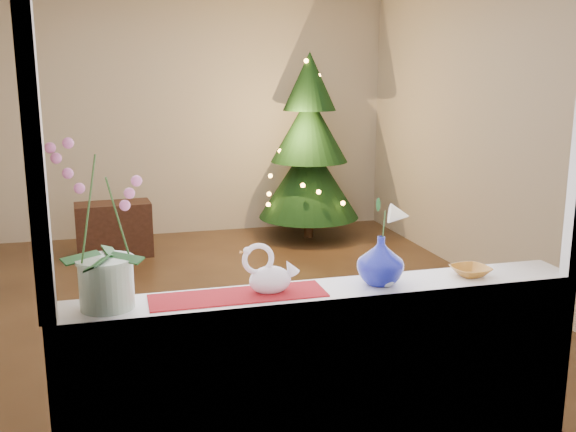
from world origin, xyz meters
name	(u,v)px	position (x,y,z in m)	size (l,w,h in m)	color
ground	(231,305)	(0.00, 0.00, 0.00)	(5.00, 5.00, 0.00)	#332115
wall_back	(189,114)	(0.00, 2.50, 1.35)	(4.50, 0.10, 2.70)	beige
wall_front	(342,191)	(0.00, -2.50, 1.35)	(4.50, 0.10, 2.70)	beige
wall_right	(494,127)	(2.25, 0.00, 1.35)	(0.10, 5.00, 2.70)	beige
window_apron	(335,405)	(0.00, -2.46, 0.44)	(2.20, 0.08, 0.88)	white
windowsill	(329,293)	(0.00, -2.37, 0.90)	(2.20, 0.26, 0.04)	white
window_frame	(341,96)	(0.00, -2.47, 1.70)	(2.22, 0.06, 1.60)	white
runner	(238,296)	(-0.38, -2.37, 0.92)	(0.70, 0.20, 0.01)	maroon
orchid_pot	(103,225)	(-0.88, -2.37, 1.24)	(0.22, 0.22, 0.64)	beige
swan	(270,269)	(-0.25, -2.36, 1.02)	(0.23, 0.11, 0.20)	white
blue_vase	(381,257)	(0.22, -2.37, 1.04)	(0.22, 0.22, 0.23)	navy
lily	(382,209)	(0.22, -2.37, 1.24)	(0.13, 0.07, 0.18)	silver
paperweight	(386,278)	(0.23, -2.42, 0.96)	(0.07, 0.07, 0.07)	silver
amber_dish	(471,272)	(0.65, -2.37, 0.94)	(0.14, 0.14, 0.03)	#A2661F
xmas_tree	(309,147)	(1.22, 1.91, 1.01)	(1.10, 1.10, 2.02)	black
side_table	(114,230)	(-0.87, 1.68, 0.27)	(0.72, 0.36, 0.54)	black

